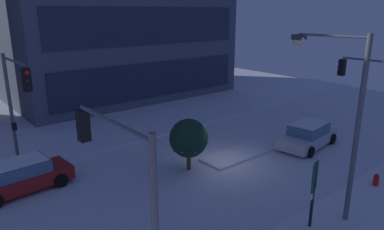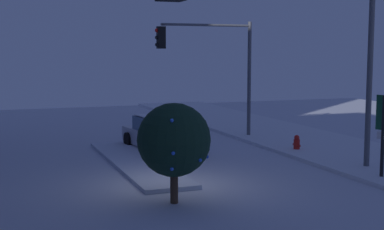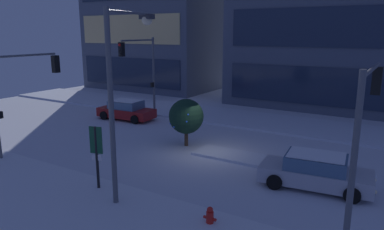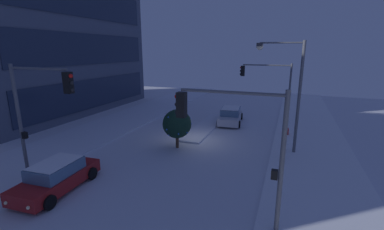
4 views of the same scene
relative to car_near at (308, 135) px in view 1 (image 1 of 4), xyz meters
The scene contains 12 objects.
ground 6.26m from the car_near, 165.91° to the left, with size 52.00×52.00×0.00m, color silver.
curb_strip_far 11.64m from the car_near, 121.27° to the left, with size 52.00×5.20×0.14m, color silver.
median_strip 2.94m from the car_near, 142.86° to the left, with size 9.00×1.80×0.14m, color silver.
car_near is the anchor object (origin of this frame).
car_far 16.26m from the car_near, 160.91° to the left, with size 4.59×2.26×1.49m.
traffic_light_corner_near_right 4.94m from the car_near, 57.14° to the right, with size 0.32×4.86×5.64m.
traffic_light_corner_far_left 16.59m from the car_near, 155.87° to the left, with size 0.32×4.05×6.16m.
traffic_light_corner_near_left 15.51m from the car_near, 166.96° to the right, with size 0.32×4.27×5.54m.
street_lamp_arched 8.97m from the car_near, 141.74° to the right, with size 0.70×2.95×7.42m.
fire_hydrant 5.71m from the car_near, 113.79° to the right, with size 0.48×0.26×0.73m.
parking_info_sign 9.31m from the car_near, 146.43° to the right, with size 0.55×0.21×2.80m.
decorated_tree_median 8.23m from the car_near, 165.09° to the left, with size 2.04×2.04×2.80m.
Camera 1 is at (-12.89, -12.98, 8.16)m, focal length 33.34 mm.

